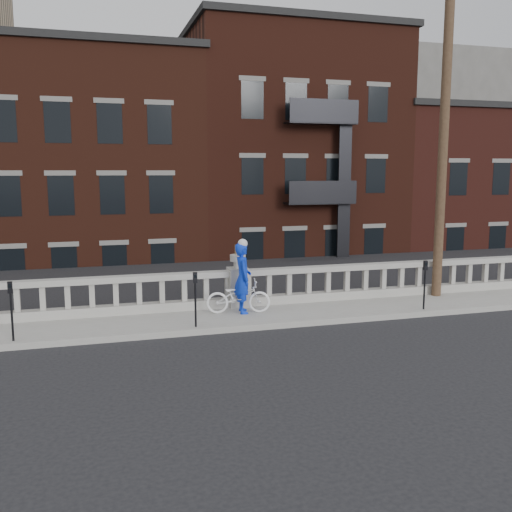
# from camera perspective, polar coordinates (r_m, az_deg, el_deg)

# --- Properties ---
(ground) EXTENTS (120.00, 120.00, 0.00)m
(ground) POSITION_cam_1_polar(r_m,az_deg,el_deg) (12.60, 2.76, -9.74)
(ground) COLOR black
(ground) RESTS_ON ground
(sidewalk) EXTENTS (32.00, 2.20, 0.15)m
(sidewalk) POSITION_cam_1_polar(r_m,az_deg,el_deg) (15.32, -0.91, -6.10)
(sidewalk) COLOR gray
(sidewalk) RESTS_ON ground
(balustrade) EXTENTS (28.00, 0.34, 1.03)m
(balustrade) POSITION_cam_1_polar(r_m,az_deg,el_deg) (16.09, -1.82, -3.33)
(balustrade) COLOR gray
(balustrade) RESTS_ON sidewalk
(planter_pedestal) EXTENTS (0.55, 0.55, 1.76)m
(planter_pedestal) POSITION_cam_1_polar(r_m,az_deg,el_deg) (16.05, -1.82, -2.66)
(planter_pedestal) COLOR gray
(planter_pedestal) RESTS_ON sidewalk
(lower_level) EXTENTS (80.00, 44.00, 20.80)m
(lower_level) POSITION_cam_1_polar(r_m,az_deg,el_deg) (34.66, -8.89, 6.27)
(lower_level) COLOR #605E59
(lower_level) RESTS_ON ground
(utility_pole) EXTENTS (1.60, 0.28, 10.00)m
(utility_pole) POSITION_cam_1_polar(r_m,az_deg,el_deg) (18.06, 18.30, 12.21)
(utility_pole) COLOR #422D1E
(utility_pole) RESTS_ON sidewalk
(parking_meter_a) EXTENTS (0.10, 0.09, 1.36)m
(parking_meter_a) POSITION_cam_1_polar(r_m,az_deg,el_deg) (13.88, -23.29, -4.45)
(parking_meter_a) COLOR black
(parking_meter_a) RESTS_ON sidewalk
(parking_meter_b) EXTENTS (0.10, 0.09, 1.36)m
(parking_meter_b) POSITION_cam_1_polar(r_m,az_deg,el_deg) (13.97, -6.09, -3.71)
(parking_meter_b) COLOR black
(parking_meter_b) RESTS_ON sidewalk
(parking_meter_c) EXTENTS (0.10, 0.09, 1.36)m
(parking_meter_c) POSITION_cam_1_polar(r_m,az_deg,el_deg) (16.32, 16.53, -2.24)
(parking_meter_c) COLOR black
(parking_meter_c) RESTS_ON sidewalk
(bicycle) EXTENTS (1.79, 0.90, 0.90)m
(bicycle) POSITION_cam_1_polar(r_m,az_deg,el_deg) (15.34, -1.77, -4.07)
(bicycle) COLOR white
(bicycle) RESTS_ON sidewalk
(cyclist) EXTENTS (0.51, 0.73, 1.90)m
(cyclist) POSITION_cam_1_polar(r_m,az_deg,el_deg) (15.29, -1.34, -2.21)
(cyclist) COLOR #0D2FC8
(cyclist) RESTS_ON sidewalk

